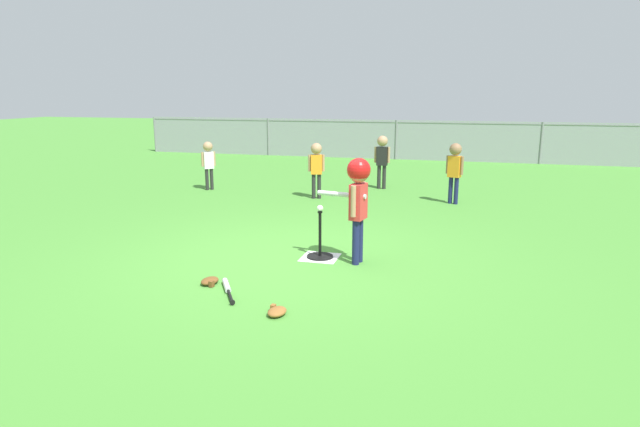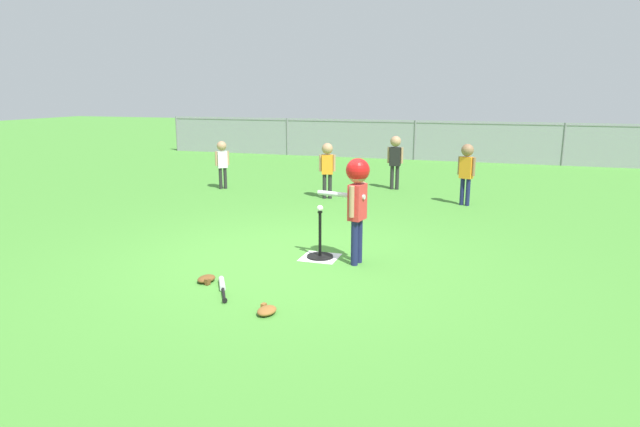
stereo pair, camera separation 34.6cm
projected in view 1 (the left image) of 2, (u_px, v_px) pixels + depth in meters
ground_plane at (288, 260)px, 6.45m from camera, size 60.00×60.00×0.00m
home_plate at (320, 257)px, 6.55m from camera, size 0.44×0.44×0.01m
batting_tee at (320, 251)px, 6.53m from camera, size 0.32×0.32×0.58m
baseball_on_tee at (320, 208)px, 6.42m from camera, size 0.07×0.07×0.07m
batter_child at (358, 189)px, 6.15m from camera, size 0.64×0.35×1.24m
fielder_deep_left at (208, 159)px, 10.90m from camera, size 0.23×0.22×0.98m
fielder_near_left at (455, 165)px, 9.52m from camera, size 0.30×0.22×1.09m
fielder_near_right at (316, 163)px, 10.00m from camera, size 0.30×0.21×1.04m
fielder_deep_center at (382, 155)px, 11.01m from camera, size 0.32×0.22×1.09m
spare_bat_silver at (227, 288)px, 5.46m from camera, size 0.38×0.57×0.06m
glove_by_plate at (277, 311)px, 4.86m from camera, size 0.18×0.24×0.07m
glove_near_bats at (210, 281)px, 5.64m from camera, size 0.20×0.25×0.07m
outfield_fence at (396, 138)px, 15.83m from camera, size 16.06×0.06×1.15m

